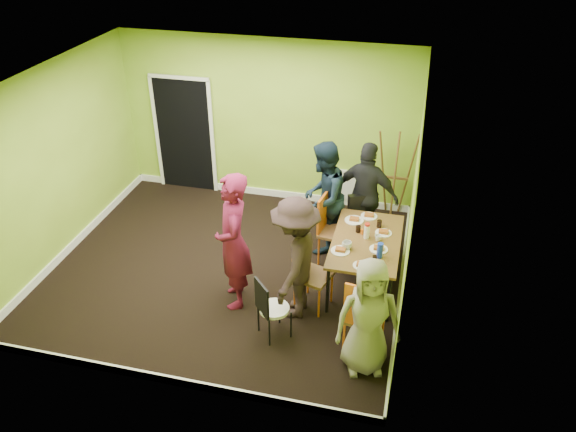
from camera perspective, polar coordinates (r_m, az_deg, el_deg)
name	(u,v)px	position (r m, az deg, el deg)	size (l,w,h in m)	color
ground	(228,268)	(8.31, -6.12, -5.25)	(5.00, 5.00, 0.00)	black
room_walls	(223,208)	(7.80, -6.59, 0.79)	(5.04, 4.54, 2.82)	#81A42A
dining_table	(366,243)	(7.62, 7.96, -2.78)	(0.90, 1.50, 0.75)	black
chair_left_far	(330,225)	(8.13, 4.31, -0.95)	(0.51, 0.50, 1.06)	orange
chair_left_near	(308,268)	(7.30, 2.05, -5.25)	(0.53, 0.53, 1.03)	orange
chair_back_end	(361,212)	(8.41, 7.44, 0.37)	(0.51, 0.54, 0.90)	orange
chair_front_end	(364,314)	(6.62, 7.70, -9.81)	(0.51, 0.51, 1.08)	orange
chair_bentwood	(270,306)	(6.87, -1.85, -9.14)	(0.47, 0.47, 0.85)	black
easel	(395,176)	(9.21, 10.83, 3.98)	(0.63, 0.59, 1.58)	brown
plate_near_left	(354,220)	(7.98, 6.73, -0.43)	(0.27, 0.27, 0.01)	white
plate_near_right	(340,251)	(7.32, 5.34, -3.55)	(0.25, 0.25, 0.01)	white
plate_far_back	(369,216)	(8.10, 8.23, -0.02)	(0.24, 0.24, 0.01)	white
plate_far_front	(362,266)	(7.09, 7.50, -5.03)	(0.22, 0.22, 0.01)	white
plate_wall_back	(383,233)	(7.76, 9.67, -1.71)	(0.23, 0.23, 0.01)	white
plate_wall_front	(379,249)	(7.42, 9.19, -3.36)	(0.24, 0.24, 0.01)	white
thermos	(367,232)	(7.57, 8.00, -1.60)	(0.07, 0.07, 0.20)	white
blue_bottle	(380,250)	(7.22, 9.32, -3.47)	(0.08, 0.08, 0.21)	#1A39C3
orange_bottle	(362,232)	(7.68, 7.53, -1.57)	(0.04, 0.04, 0.08)	orange
glass_mid	(358,229)	(7.71, 7.15, -1.31)	(0.07, 0.07, 0.10)	black
glass_back	(379,224)	(7.86, 9.25, -0.79)	(0.07, 0.07, 0.11)	black
glass_front	(375,259)	(7.17, 8.79, -4.33)	(0.06, 0.06, 0.09)	black
cup_a	(347,245)	(7.36, 6.00, -2.97)	(0.13, 0.13, 0.10)	white
cup_b	(378,238)	(7.58, 9.12, -2.21)	(0.09, 0.09, 0.08)	white
person_standing	(233,242)	(7.16, -5.58, -2.63)	(0.69, 0.45, 1.89)	#5C0F2B
person_left_far	(323,198)	(8.26, 3.58, 1.84)	(0.84, 0.66, 1.74)	black
person_left_near	(295,259)	(7.00, 0.74, -4.35)	(1.09, 0.63, 1.69)	black
person_back_end	(367,195)	(8.45, 7.99, 2.10)	(0.98, 0.41, 1.68)	black
person_front_end	(368,317)	(6.37, 8.14, -10.15)	(0.73, 0.48, 1.49)	gray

